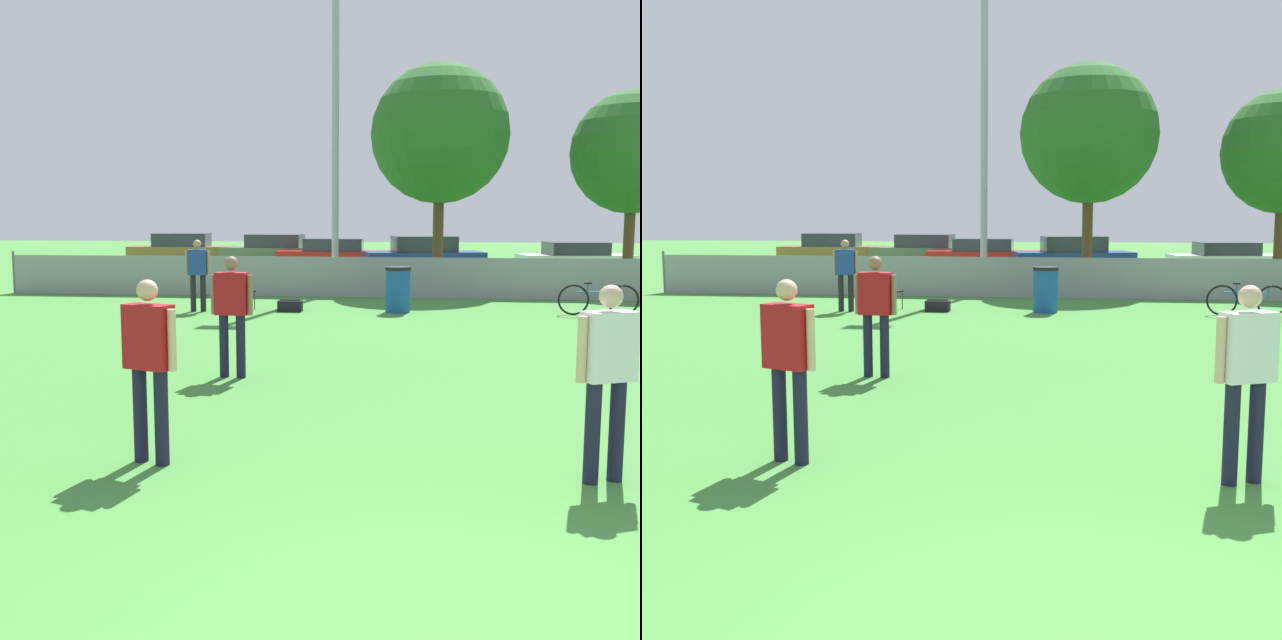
{
  "view_description": "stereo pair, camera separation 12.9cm",
  "coord_description": "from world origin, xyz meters",
  "views": [
    {
      "loc": [
        -0.19,
        -3.76,
        2.29
      ],
      "look_at": [
        -1.28,
        5.45,
        1.05
      ],
      "focal_mm": 45.0,
      "sensor_mm": 36.0,
      "label": 1
    },
    {
      "loc": [
        -0.06,
        -3.74,
        2.29
      ],
      "look_at": [
        -1.28,
        5.45,
        1.05
      ],
      "focal_mm": 45.0,
      "sensor_mm": 36.0,
      "label": 2
    }
  ],
  "objects": [
    {
      "name": "trash_bin",
      "position": [
        -0.56,
        14.81,
        0.53
      ],
      "size": [
        0.6,
        0.6,
        1.06
      ],
      "color": "#194C99",
      "rests_on": "ground_plane"
    },
    {
      "name": "parked_car_olive",
      "position": [
        -5.87,
        28.71,
        0.69
      ],
      "size": [
        4.37,
        1.9,
        1.42
      ],
      "rotation": [
        0.0,
        0.0,
        -0.04
      ],
      "color": "black",
      "rests_on": "ground_plane"
    },
    {
      "name": "parked_car_tan",
      "position": [
        -9.87,
        28.94,
        0.7
      ],
      "size": [
        4.41,
        1.99,
        1.45
      ],
      "rotation": [
        0.0,
        0.0,
        0.07
      ],
      "color": "black",
      "rests_on": "ground_plane"
    },
    {
      "name": "light_pole",
      "position": [
        -2.46,
        19.16,
        5.94
      ],
      "size": [
        0.9,
        0.36,
        10.29
      ],
      "color": "#9E9EA3",
      "rests_on": "ground_plane"
    },
    {
      "name": "bicycle_sideline",
      "position": [
        3.93,
        14.74,
        0.36
      ],
      "size": [
        1.78,
        0.44,
        0.75
      ],
      "rotation": [
        0.0,
        0.0,
        0.02
      ],
      "color": "black",
      "rests_on": "ground_plane"
    },
    {
      "name": "tree_far_right",
      "position": [
        6.28,
        21.65,
        4.08
      ],
      "size": [
        3.68,
        3.68,
        5.94
      ],
      "color": "brown",
      "rests_on": "ground_plane"
    },
    {
      "name": "player_receiver_white",
      "position": [
        1.44,
        3.12,
        0.99
      ],
      "size": [
        0.56,
        0.38,
        1.7
      ],
      "rotation": [
        0.0,
        0.0,
        0.42
      ],
      "color": "#191933",
      "rests_on": "ground_plane"
    },
    {
      "name": "gear_bag_sideline",
      "position": [
        -3.07,
        14.66,
        0.13
      ],
      "size": [
        0.57,
        0.31,
        0.28
      ],
      "color": "black",
      "rests_on": "ground_plane"
    },
    {
      "name": "parked_car_white",
      "position": [
        5.55,
        25.94,
        0.62
      ],
      "size": [
        4.1,
        2.27,
        1.26
      ],
      "rotation": [
        0.0,
        0.0,
        0.12
      ],
      "color": "black",
      "rests_on": "ground_plane"
    },
    {
      "name": "spectator_in_blue",
      "position": [
        -5.2,
        14.38,
        0.97
      ],
      "size": [
        0.58,
        0.26,
        1.67
      ],
      "rotation": [
        0.0,
        0.0,
        3.25
      ],
      "color": "black",
      "rests_on": "ground_plane"
    },
    {
      "name": "parked_car_red",
      "position": [
        -3.32,
        27.36,
        0.64
      ],
      "size": [
        4.36,
        1.72,
        1.31
      ],
      "rotation": [
        0.0,
        0.0,
        0.01
      ],
      "color": "black",
      "rests_on": "ground_plane"
    },
    {
      "name": "tree_near_pole",
      "position": [
        0.51,
        21.01,
        4.63
      ],
      "size": [
        4.15,
        4.15,
        6.72
      ],
      "color": "brown",
      "rests_on": "ground_plane"
    },
    {
      "name": "parked_car_blue",
      "position": [
        0.13,
        25.12,
        0.7
      ],
      "size": [
        4.41,
        2.47,
        1.47
      ],
      "rotation": [
        0.0,
        0.0,
        0.19
      ],
      "color": "black",
      "rests_on": "ground_plane"
    },
    {
      "name": "player_thrower_red",
      "position": [
        -2.57,
        3.17,
        0.99
      ],
      "size": [
        0.57,
        0.36,
        1.7
      ],
      "rotation": [
        0.0,
        0.0,
        -0.36
      ],
      "color": "#191933",
      "rests_on": "ground_plane"
    },
    {
      "name": "folding_chair_sideline",
      "position": [
        -4.25,
        14.78,
        0.5
      ],
      "size": [
        0.55,
        0.55,
        0.84
      ],
      "rotation": [
        0.0,
        0.0,
        2.76
      ],
      "color": "#333338",
      "rests_on": "ground_plane"
    },
    {
      "name": "player_defender_red",
      "position": [
        -2.7,
        7.07,
        0.99
      ],
      "size": [
        0.6,
        0.26,
        1.7
      ],
      "rotation": [
        0.0,
        0.0,
        -0.08
      ],
      "color": "#191933",
      "rests_on": "ground_plane"
    },
    {
      "name": "fence_backline",
      "position": [
        0.0,
        18.0,
        0.55
      ],
      "size": [
        23.28,
        0.07,
        1.21
      ],
      "color": "gray",
      "rests_on": "ground_plane"
    }
  ]
}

